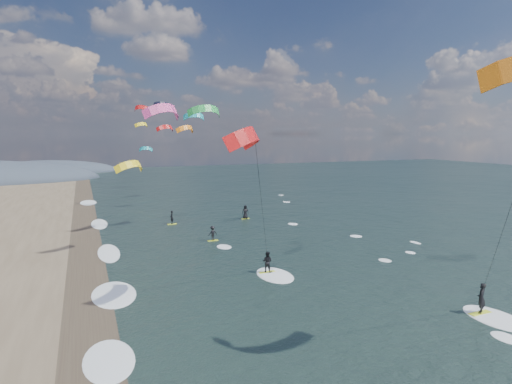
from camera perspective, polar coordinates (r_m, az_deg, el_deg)
name	(u,v)px	position (r m, az deg, el deg)	size (l,w,h in m)	color
ground	(376,376)	(21.85, 15.65, -22.57)	(260.00, 260.00, 0.00)	black
wet_sand_strip	(89,329)	(27.04, -21.36, -16.63)	(3.00, 240.00, 0.00)	#382D23
kitesurfer_near_b	(261,184)	(28.12, 0.65, 1.05)	(6.83, 9.28, 12.13)	#D1E428
far_kitesurfers	(220,221)	(50.36, -4.89, -3.83)	(10.59, 10.39, 1.80)	#D1E428
bg_kite_field	(164,124)	(68.93, -12.16, 8.84)	(15.20, 70.59, 9.48)	teal
shoreline_surf	(107,297)	(31.46, -19.26, -13.02)	(2.40, 79.40, 0.11)	white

